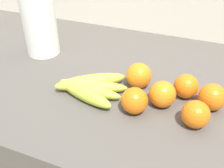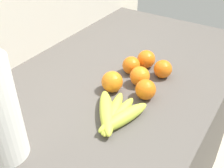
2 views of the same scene
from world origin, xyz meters
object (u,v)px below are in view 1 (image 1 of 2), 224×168
orange_center (212,97)px  paper_towel_roll (38,14)px  orange_far_right (186,86)px  orange_back_right (196,114)px  banana_bunch (89,87)px  orange_right (162,94)px  orange_front (139,76)px  orange_back_left (134,101)px

orange_center → paper_towel_roll: size_ratio=0.22×
orange_far_right → orange_back_right: (0.04, -0.11, 0.00)m
banana_bunch → paper_towel_roll: paper_towel_roll is taller
orange_right → paper_towel_roll: (-0.46, 0.14, 0.11)m
orange_front → orange_back_right: size_ratio=1.09×
banana_bunch → orange_back_right: orange_back_right is taller
banana_bunch → orange_center: 0.33m
orange_back_right → orange_front: bearing=147.8°
orange_center → paper_towel_roll: bearing=169.7°
banana_bunch → orange_far_right: (0.25, 0.09, 0.01)m
banana_bunch → orange_center: (0.32, 0.06, 0.02)m
orange_front → orange_center: (0.20, -0.03, -0.00)m
orange_back_right → paper_towel_roll: paper_towel_roll is taller
orange_front → orange_back_right: 0.20m
orange_far_right → paper_towel_roll: 0.53m
banana_bunch → orange_right: (0.20, 0.02, 0.02)m
paper_towel_roll → orange_front: bearing=-11.9°
orange_front → orange_back_right: (0.17, -0.11, -0.00)m
orange_far_right → orange_back_left: size_ratio=0.97×
banana_bunch → orange_front: size_ratio=2.81×
orange_center → orange_back_left: bearing=-153.7°
orange_front → paper_towel_roll: bearing=168.1°
orange_center → orange_back_left: size_ratio=1.02×
orange_far_right → orange_right: bearing=-128.9°
banana_bunch → paper_towel_roll: 0.33m
orange_far_right → orange_back_left: orange_back_left is taller
orange_front → orange_right: orange_front is taller
orange_front → banana_bunch: bearing=-144.1°
orange_back_right → orange_far_right: bearing=109.5°
orange_back_right → paper_towel_roll: bearing=161.2°
orange_far_right → paper_towel_roll: bearing=171.3°
orange_back_right → orange_center: (0.03, 0.08, 0.00)m
orange_far_right → banana_bunch: bearing=-161.0°
banana_bunch → orange_back_left: size_ratio=3.01×
orange_center → orange_front: bearing=172.9°
orange_front → orange_center: orange_front is taller
orange_right → orange_back_right: 0.10m
banana_bunch → orange_right: size_ratio=2.94×
orange_back_left → orange_right: bearing=41.8°
banana_bunch → orange_center: bearing=10.6°
banana_bunch → orange_right: bearing=6.8°
orange_front → orange_back_left: bearing=-78.1°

